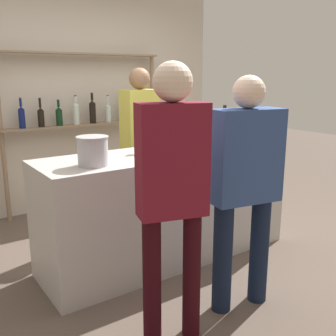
{
  "coord_description": "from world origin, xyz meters",
  "views": [
    {
      "loc": [
        -1.89,
        -2.72,
        1.62
      ],
      "look_at": [
        0.0,
        0.0,
        0.83
      ],
      "focal_mm": 42.0,
      "sensor_mm": 36.0,
      "label": 1
    }
  ],
  "objects_px": {
    "counter_bottle_1": "(224,129)",
    "wine_glass": "(139,138)",
    "customer_left": "(172,183)",
    "customer_center": "(245,179)",
    "server_behind_counter": "(140,134)",
    "ice_bucket": "(93,151)",
    "counter_bottle_2": "(164,133)",
    "counter_bottle_0": "(186,132)"
  },
  "relations": [
    {
      "from": "counter_bottle_1",
      "to": "wine_glass",
      "type": "xyz_separation_m",
      "value": [
        -0.89,
        0.07,
        -0.01
      ]
    },
    {
      "from": "wine_glass",
      "to": "counter_bottle_1",
      "type": "bearing_deg",
      "value": -4.34
    },
    {
      "from": "counter_bottle_1",
      "to": "customer_left",
      "type": "distance_m",
      "value": 1.6
    },
    {
      "from": "customer_center",
      "to": "server_behind_counter",
      "type": "bearing_deg",
      "value": 2.4
    },
    {
      "from": "ice_bucket",
      "to": "customer_center",
      "type": "height_order",
      "value": "customer_center"
    },
    {
      "from": "customer_center",
      "to": "wine_glass",
      "type": "bearing_deg",
      "value": 23.65
    },
    {
      "from": "counter_bottle_2",
      "to": "ice_bucket",
      "type": "xyz_separation_m",
      "value": [
        -0.86,
        -0.36,
        -0.01
      ]
    },
    {
      "from": "ice_bucket",
      "to": "customer_center",
      "type": "bearing_deg",
      "value": -47.66
    },
    {
      "from": "counter_bottle_0",
      "to": "counter_bottle_2",
      "type": "height_order",
      "value": "counter_bottle_0"
    },
    {
      "from": "counter_bottle_0",
      "to": "customer_left",
      "type": "bearing_deg",
      "value": -130.47
    },
    {
      "from": "counter_bottle_2",
      "to": "wine_glass",
      "type": "distance_m",
      "value": 0.4
    },
    {
      "from": "counter_bottle_2",
      "to": "counter_bottle_0",
      "type": "bearing_deg",
      "value": -37.61
    },
    {
      "from": "counter_bottle_1",
      "to": "customer_left",
      "type": "height_order",
      "value": "customer_left"
    },
    {
      "from": "customer_center",
      "to": "counter_bottle_2",
      "type": "bearing_deg",
      "value": 4.19
    },
    {
      "from": "server_behind_counter",
      "to": "ice_bucket",
      "type": "bearing_deg",
      "value": -55.5
    },
    {
      "from": "ice_bucket",
      "to": "customer_center",
      "type": "distance_m",
      "value": 1.09
    },
    {
      "from": "counter_bottle_2",
      "to": "wine_glass",
      "type": "relative_size",
      "value": 1.78
    },
    {
      "from": "counter_bottle_1",
      "to": "counter_bottle_2",
      "type": "height_order",
      "value": "counter_bottle_1"
    },
    {
      "from": "wine_glass",
      "to": "customer_center",
      "type": "xyz_separation_m",
      "value": [
        0.23,
        -1.0,
        -0.17
      ]
    },
    {
      "from": "wine_glass",
      "to": "customer_left",
      "type": "xyz_separation_m",
      "value": [
        -0.39,
        -1.03,
        -0.09
      ]
    },
    {
      "from": "counter_bottle_2",
      "to": "ice_bucket",
      "type": "relative_size",
      "value": 1.33
    },
    {
      "from": "counter_bottle_0",
      "to": "customer_center",
      "type": "relative_size",
      "value": 0.21
    },
    {
      "from": "ice_bucket",
      "to": "counter_bottle_1",
      "type": "bearing_deg",
      "value": 5.26
    },
    {
      "from": "counter_bottle_1",
      "to": "counter_bottle_0",
      "type": "bearing_deg",
      "value": 163.99
    },
    {
      "from": "counter_bottle_1",
      "to": "customer_left",
      "type": "relative_size",
      "value": 0.22
    },
    {
      "from": "wine_glass",
      "to": "server_behind_counter",
      "type": "height_order",
      "value": "server_behind_counter"
    },
    {
      "from": "customer_left",
      "to": "customer_center",
      "type": "bearing_deg",
      "value": -71.06
    },
    {
      "from": "counter_bottle_1",
      "to": "server_behind_counter",
      "type": "height_order",
      "value": "server_behind_counter"
    },
    {
      "from": "wine_glass",
      "to": "server_behind_counter",
      "type": "xyz_separation_m",
      "value": [
        0.49,
        0.79,
        -0.1
      ]
    },
    {
      "from": "counter_bottle_0",
      "to": "customer_left",
      "type": "relative_size",
      "value": 0.2
    },
    {
      "from": "counter_bottle_0",
      "to": "customer_center",
      "type": "height_order",
      "value": "customer_center"
    },
    {
      "from": "counter_bottle_2",
      "to": "customer_left",
      "type": "distance_m",
      "value": 1.41
    },
    {
      "from": "counter_bottle_1",
      "to": "customer_left",
      "type": "bearing_deg",
      "value": -143.19
    },
    {
      "from": "ice_bucket",
      "to": "customer_center",
      "type": "relative_size",
      "value": 0.14
    },
    {
      "from": "counter_bottle_2",
      "to": "server_behind_counter",
      "type": "xyz_separation_m",
      "value": [
        0.13,
        0.63,
        -0.09
      ]
    },
    {
      "from": "customer_center",
      "to": "customer_left",
      "type": "bearing_deg",
      "value": 103.47
    },
    {
      "from": "counter_bottle_0",
      "to": "wine_glass",
      "type": "xyz_separation_m",
      "value": [
        -0.52,
        -0.04,
        -0.0
      ]
    },
    {
      "from": "counter_bottle_1",
      "to": "server_behind_counter",
      "type": "bearing_deg",
      "value": 115.08
    },
    {
      "from": "customer_center",
      "to": "customer_left",
      "type": "height_order",
      "value": "customer_left"
    },
    {
      "from": "ice_bucket",
      "to": "server_behind_counter",
      "type": "distance_m",
      "value": 1.4
    },
    {
      "from": "server_behind_counter",
      "to": "customer_center",
      "type": "xyz_separation_m",
      "value": [
        -0.26,
        -1.79,
        -0.06
      ]
    },
    {
      "from": "customer_left",
      "to": "counter_bottle_2",
      "type": "bearing_deg",
      "value": -16.05
    }
  ]
}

